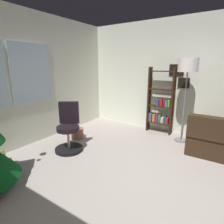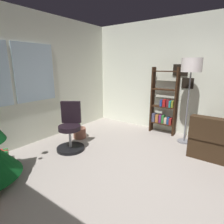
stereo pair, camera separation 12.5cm
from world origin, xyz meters
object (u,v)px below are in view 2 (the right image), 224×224
(office_chair, at_px, (70,131))
(bookshelf, at_px, (164,105))
(potted_plant, at_px, (78,128))
(gift_box_green, at_px, (2,156))
(floor_lamp, at_px, (191,70))

(office_chair, height_order, bookshelf, bookshelf)
(bookshelf, distance_m, potted_plant, 2.17)
(gift_box_green, xyz_separation_m, potted_plant, (1.60, -0.31, 0.14))
(bookshelf, xyz_separation_m, floor_lamp, (-0.28, -0.63, 0.86))
(bookshelf, bearing_deg, office_chair, 149.54)
(gift_box_green, height_order, office_chair, office_chair)
(office_chair, relative_size, bookshelf, 0.59)
(office_chair, xyz_separation_m, floor_lamp, (1.73, -1.81, 1.20))
(gift_box_green, distance_m, office_chair, 1.28)
(bookshelf, relative_size, potted_plant, 2.58)
(office_chair, relative_size, floor_lamp, 0.53)
(office_chair, bearing_deg, potted_plant, 31.22)
(gift_box_green, relative_size, floor_lamp, 0.14)
(office_chair, relative_size, potted_plant, 1.53)
(bookshelf, height_order, potted_plant, bookshelf)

